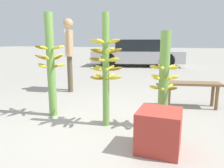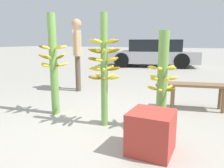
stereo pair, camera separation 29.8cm
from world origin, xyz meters
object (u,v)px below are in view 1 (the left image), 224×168
at_px(produce_crate, 159,131).
at_px(banana_stalk_left, 51,64).
at_px(market_bench, 192,87).
at_px(vendor_person, 69,48).
at_px(parked_car, 138,53).
at_px(banana_stalk_right, 164,81).
at_px(banana_stalk_center, 106,66).

bearing_deg(produce_crate, banana_stalk_left, 162.09).
bearing_deg(market_bench, produce_crate, -112.31).
distance_m(vendor_person, parked_car, 6.04).
xyz_separation_m(banana_stalk_right, market_bench, (0.36, 1.18, -0.31)).
distance_m(banana_stalk_center, parked_car, 7.94).
relative_size(parked_car, produce_crate, 9.97).
relative_size(banana_stalk_left, banana_stalk_center, 1.03).
relative_size(banana_stalk_right, market_bench, 1.27).
distance_m(vendor_person, produce_crate, 3.47).
relative_size(banana_stalk_right, vendor_person, 0.78).
xyz_separation_m(banana_stalk_center, market_bench, (1.14, 1.37, -0.49)).
bearing_deg(market_bench, banana_stalk_left, -161.94).
xyz_separation_m(market_bench, parked_car, (-2.59, 6.42, 0.26)).
xyz_separation_m(banana_stalk_left, banana_stalk_right, (1.76, 0.09, -0.16)).
bearing_deg(parked_car, produce_crate, -179.52).
height_order(banana_stalk_center, parked_car, banana_stalk_center).
relative_size(vendor_person, parked_car, 0.37).
xyz_separation_m(vendor_person, parked_car, (0.22, 6.02, -0.41)).
relative_size(market_bench, produce_crate, 2.28).
bearing_deg(banana_stalk_right, parked_car, 106.29).
distance_m(banana_stalk_right, vendor_person, 2.94).
height_order(banana_stalk_center, market_bench, banana_stalk_center).
bearing_deg(vendor_person, parked_car, -34.64).
height_order(market_bench, parked_car, parked_car).
xyz_separation_m(banana_stalk_left, market_bench, (2.13, 1.27, -0.47)).
relative_size(banana_stalk_left, vendor_person, 0.95).
distance_m(banana_stalk_left, parked_car, 7.71).
bearing_deg(parked_car, banana_stalk_right, -178.60).
bearing_deg(produce_crate, banana_stalk_right, 94.49).
relative_size(vendor_person, market_bench, 1.64).
relative_size(banana_stalk_right, parked_car, 0.29).
bearing_deg(banana_stalk_left, banana_stalk_center, -5.90).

